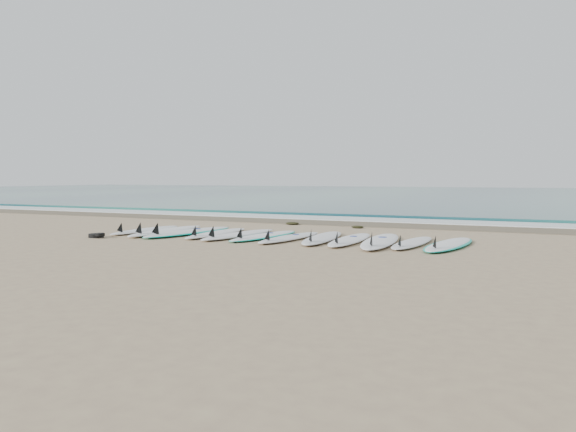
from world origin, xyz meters
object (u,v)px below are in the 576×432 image
at_px(surfboard_6, 288,237).
at_px(surfboard_11, 449,244).
at_px(surfboard_0, 145,230).
at_px(leash_coil, 97,235).

xyz_separation_m(surfboard_6, surfboard_11, (3.16, 0.21, -0.01)).
relative_size(surfboard_6, surfboard_11, 0.94).
distance_m(surfboard_0, leash_coil, 1.40).
height_order(surfboard_0, leash_coil, surfboard_0).
xyz_separation_m(surfboard_0, surfboard_6, (3.74, -0.06, 0.00)).
bearing_deg(surfboard_0, leash_coil, -95.15).
relative_size(surfboard_0, surfboard_6, 0.98).
xyz_separation_m(surfboard_11, leash_coil, (-7.02, -1.54, 0.00)).
bearing_deg(surfboard_11, surfboard_0, -173.18).
bearing_deg(leash_coil, surfboard_11, 12.38).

